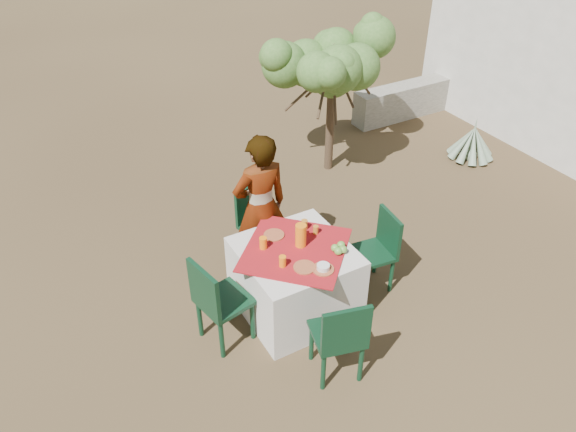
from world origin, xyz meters
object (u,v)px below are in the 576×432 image
Objects in this scene: agave at (472,143)px; chair_far at (256,220)px; table at (295,279)px; chair_right at (378,247)px; person at (261,207)px; chair_left at (217,300)px; juice_pitcher at (301,235)px; shrub_tree at (334,69)px; chair_near at (340,336)px.

chair_far is at bearing -172.86° from agave.
chair_far reaches higher than table.
chair_right reaches higher than chair_far.
person is at bearing -123.76° from chair_right.
chair_left is at bearing -162.46° from agave.
juice_pitcher is at bearing 97.11° from person.
table is 0.94m from chair_right.
agave is (4.63, 1.46, -0.29)m from chair_left.
table is 0.79× the size of person.
person reaches higher than chair_far.
chair_left is at bearing -85.35° from chair_right.
person is (-0.94, 0.80, 0.34)m from chair_right.
person is (-0.01, 0.70, 0.44)m from table.
chair_far is 3.76m from agave.
shrub_tree reaches higher than chair_far.
person is at bearing -78.85° from chair_near.
juice_pitcher reaches higher than chair_right.
shrub_tree is (1.97, 3.19, 0.92)m from chair_near.
chair_near is (-0.09, -0.93, 0.13)m from table.
chair_near is at bearing -95.79° from table.
juice_pitcher reaches higher than chair_near.
chair_left is 3.67m from shrub_tree.
shrub_tree is 2.92m from juice_pitcher.
chair_left is (-0.74, 0.90, 0.02)m from chair_near.
table is 0.83m from person.
chair_left is 1.33× the size of agave.
table is 0.94m from chair_near.
chair_left is at bearing -139.82° from shrub_tree.
person reaches higher than agave.
chair_left is 0.53× the size of shrub_tree.
chair_right is (0.93, -0.10, 0.11)m from table.
juice_pitcher is (-1.80, -2.24, -0.55)m from shrub_tree.
chair_right is at bearing -103.84° from chair_left.
shrub_tree is at bearing 156.46° from agave.
agave is (3.80, 0.73, -0.58)m from person.
chair_far is 1.37m from chair_right.
agave is (3.79, 1.43, -0.14)m from table.
person is 2.31× the size of agave.
juice_pitcher is (-3.72, -1.40, 0.64)m from agave.
chair_near is at bearing -121.72° from shrub_tree.
agave is (3.72, 0.47, -0.24)m from chair_far.
chair_left is 1.77m from chair_right.
person is 0.68m from juice_pitcher.
chair_right is (1.02, 0.83, -0.02)m from chair_near.
chair_far is at bearing -53.90° from chair_left.
chair_left is 1.15m from person.
table is 4.05m from agave.
chair_far is 1.02m from juice_pitcher.
person is 7.04× the size of juice_pitcher.
chair_left is (-0.90, -1.00, 0.05)m from chair_far.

